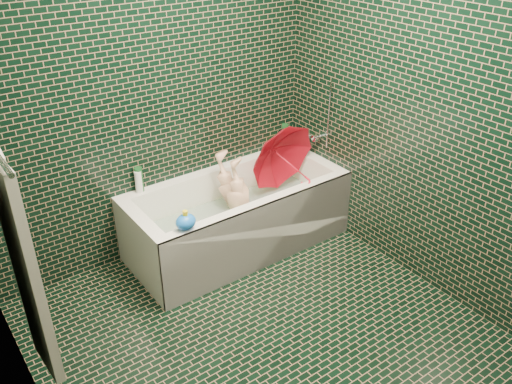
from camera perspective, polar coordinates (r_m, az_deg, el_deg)
floor at (r=3.56m, az=1.53°, el=-15.65°), size 2.80×2.80×0.00m
wall_back at (r=3.93m, az=-10.90°, el=10.05°), size 2.80×0.00×2.80m
wall_left at (r=2.36m, az=-24.11°, el=-5.97°), size 0.00×2.80×2.80m
wall_right at (r=3.70m, az=18.20°, el=7.84°), size 0.00×2.80×2.80m
bathtub at (r=4.27m, az=-1.84°, el=-3.29°), size 1.70×0.75×0.55m
bath_mat at (r=4.31m, az=-1.96°, el=-3.81°), size 1.35×0.47×0.01m
water at (r=4.24m, az=-1.99°, el=-2.18°), size 1.48×0.53×0.00m
towel at (r=2.69m, az=-23.19°, el=-6.99°), size 0.08×0.44×1.12m
faucet at (r=4.47m, az=6.69°, el=6.20°), size 0.18×0.19×0.55m
child at (r=4.29m, az=-1.67°, el=-1.59°), size 0.99×0.37×0.43m
umbrella at (r=4.28m, az=3.64°, el=2.92°), size 0.76×0.70×0.81m
soap_bottle_a at (r=4.72m, az=3.18°, el=4.72°), size 0.11×0.11×0.28m
soap_bottle_b at (r=4.79m, az=3.61°, el=5.07°), size 0.10×0.10×0.19m
soap_bottle_c at (r=4.69m, az=2.85°, el=4.57°), size 0.18×0.18×0.18m
bottle_right_tall at (r=4.65m, az=3.03°, el=5.85°), size 0.07×0.07×0.23m
bottle_right_pump at (r=4.73m, az=3.83°, el=5.96°), size 0.06×0.06×0.18m
bottle_left_tall at (r=4.07m, az=-12.21°, el=1.30°), size 0.07×0.07×0.19m
bottle_left_short at (r=4.06m, az=-12.26°, el=1.04°), size 0.06×0.06×0.17m
rubber_duck at (r=4.67m, az=2.41°, el=5.05°), size 0.12×0.09×0.09m
bath_toy at (r=3.58m, az=-7.40°, el=-3.10°), size 0.17×0.16×0.14m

